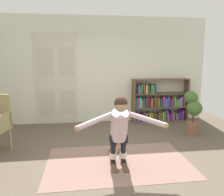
{
  "coord_description": "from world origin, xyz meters",
  "views": [
    {
      "loc": [
        -0.53,
        -3.73,
        1.8
      ],
      "look_at": [
        0.04,
        0.43,
        1.05
      ],
      "focal_mm": 36.51,
      "sensor_mm": 36.0,
      "label": 1
    }
  ],
  "objects_px": {
    "potted_plant": "(193,109)",
    "bookshelf": "(158,104)",
    "skis_pair": "(118,160)",
    "person_skier": "(120,125)"
  },
  "relations": [
    {
      "from": "potted_plant",
      "to": "skis_pair",
      "type": "height_order",
      "value": "potted_plant"
    },
    {
      "from": "potted_plant",
      "to": "person_skier",
      "type": "distance_m",
      "value": 2.36
    },
    {
      "from": "bookshelf",
      "to": "skis_pair",
      "type": "bearing_deg",
      "value": -122.49
    },
    {
      "from": "skis_pair",
      "to": "person_skier",
      "type": "relative_size",
      "value": 0.57
    },
    {
      "from": "skis_pair",
      "to": "bookshelf",
      "type": "bearing_deg",
      "value": 57.51
    },
    {
      "from": "bookshelf",
      "to": "person_skier",
      "type": "height_order",
      "value": "person_skier"
    },
    {
      "from": "bookshelf",
      "to": "skis_pair",
      "type": "height_order",
      "value": "bookshelf"
    },
    {
      "from": "potted_plant",
      "to": "skis_pair",
      "type": "relative_size",
      "value": 1.29
    },
    {
      "from": "potted_plant",
      "to": "bookshelf",
      "type": "bearing_deg",
      "value": 107.34
    },
    {
      "from": "bookshelf",
      "to": "person_skier",
      "type": "bearing_deg",
      "value": -120.74
    }
  ]
}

